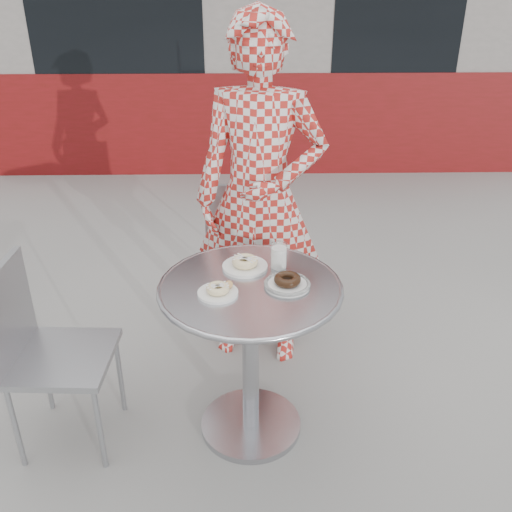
{
  "coord_description": "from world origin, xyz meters",
  "views": [
    {
      "loc": [
        -0.03,
        -2.01,
        1.96
      ],
      "look_at": [
        0.01,
        0.13,
        0.85
      ],
      "focal_mm": 40.0,
      "sensor_mm": 36.0,
      "label": 1
    }
  ],
  "objects_px": {
    "plate_near": "(218,290)",
    "milk_cup": "(279,256)",
    "bistro_table": "(250,324)",
    "chair_far": "(246,272)",
    "plate_checker": "(287,283)",
    "chair_left": "(66,390)",
    "plate_far": "(245,264)",
    "seated_person": "(260,199)"
  },
  "relations": [
    {
      "from": "chair_left",
      "to": "plate_near",
      "type": "relative_size",
      "value": 5.36
    },
    {
      "from": "chair_far",
      "to": "plate_checker",
      "type": "height_order",
      "value": "chair_far"
    },
    {
      "from": "chair_far",
      "to": "chair_left",
      "type": "bearing_deg",
      "value": 53.07
    },
    {
      "from": "chair_far",
      "to": "milk_cup",
      "type": "relative_size",
      "value": 8.02
    },
    {
      "from": "plate_far",
      "to": "plate_near",
      "type": "height_order",
      "value": "plate_far"
    },
    {
      "from": "chair_far",
      "to": "plate_checker",
      "type": "relative_size",
      "value": 4.74
    },
    {
      "from": "bistro_table",
      "to": "plate_near",
      "type": "distance_m",
      "value": 0.25
    },
    {
      "from": "seated_person",
      "to": "plate_near",
      "type": "bearing_deg",
      "value": -93.48
    },
    {
      "from": "bistro_table",
      "to": "chair_far",
      "type": "relative_size",
      "value": 0.86
    },
    {
      "from": "chair_far",
      "to": "plate_far",
      "type": "distance_m",
      "value": 1.0
    },
    {
      "from": "plate_checker",
      "to": "chair_far",
      "type": "bearing_deg",
      "value": 99.41
    },
    {
      "from": "plate_far",
      "to": "plate_checker",
      "type": "height_order",
      "value": "same"
    },
    {
      "from": "chair_left",
      "to": "seated_person",
      "type": "height_order",
      "value": "seated_person"
    },
    {
      "from": "bistro_table",
      "to": "milk_cup",
      "type": "bearing_deg",
      "value": 50.63
    },
    {
      "from": "seated_person",
      "to": "plate_near",
      "type": "relative_size",
      "value": 11.01
    },
    {
      "from": "milk_cup",
      "to": "seated_person",
      "type": "bearing_deg",
      "value": 97.88
    },
    {
      "from": "chair_left",
      "to": "plate_far",
      "type": "xyz_separation_m",
      "value": [
        0.8,
        0.18,
        0.53
      ]
    },
    {
      "from": "seated_person",
      "to": "plate_checker",
      "type": "xyz_separation_m",
      "value": [
        0.09,
        -0.65,
        -0.11
      ]
    },
    {
      "from": "chair_left",
      "to": "milk_cup",
      "type": "xyz_separation_m",
      "value": [
        0.95,
        0.19,
        0.56
      ]
    },
    {
      "from": "plate_far",
      "to": "milk_cup",
      "type": "height_order",
      "value": "milk_cup"
    },
    {
      "from": "plate_checker",
      "to": "milk_cup",
      "type": "relative_size",
      "value": 1.69
    },
    {
      "from": "bistro_table",
      "to": "plate_checker",
      "type": "xyz_separation_m",
      "value": [
        0.15,
        -0.01,
        0.2
      ]
    },
    {
      "from": "chair_far",
      "to": "chair_left",
      "type": "distance_m",
      "value": 1.31
    },
    {
      "from": "plate_checker",
      "to": "milk_cup",
      "type": "xyz_separation_m",
      "value": [
        -0.03,
        0.16,
        0.04
      ]
    },
    {
      "from": "bistro_table",
      "to": "milk_cup",
      "type": "xyz_separation_m",
      "value": [
        0.13,
        0.15,
        0.24
      ]
    },
    {
      "from": "bistro_table",
      "to": "plate_near",
      "type": "relative_size",
      "value": 4.76
    },
    {
      "from": "milk_cup",
      "to": "bistro_table",
      "type": "bearing_deg",
      "value": -129.37
    },
    {
      "from": "chair_far",
      "to": "milk_cup",
      "type": "xyz_separation_m",
      "value": [
        0.14,
        -0.85,
        0.55
      ]
    },
    {
      "from": "chair_left",
      "to": "seated_person",
      "type": "bearing_deg",
      "value": -49.69
    },
    {
      "from": "chair_far",
      "to": "plate_near",
      "type": "relative_size",
      "value": 5.57
    },
    {
      "from": "chair_left",
      "to": "milk_cup",
      "type": "height_order",
      "value": "milk_cup"
    },
    {
      "from": "bistro_table",
      "to": "chair_far",
      "type": "xyz_separation_m",
      "value": [
        -0.02,
        1.0,
        -0.31
      ]
    },
    {
      "from": "seated_person",
      "to": "plate_near",
      "type": "xyz_separation_m",
      "value": [
        -0.18,
        -0.71,
        -0.11
      ]
    },
    {
      "from": "plate_near",
      "to": "milk_cup",
      "type": "bearing_deg",
      "value": 40.63
    },
    {
      "from": "plate_far",
      "to": "plate_checker",
      "type": "bearing_deg",
      "value": -42.54
    },
    {
      "from": "bistro_table",
      "to": "plate_checker",
      "type": "relative_size",
      "value": 4.05
    },
    {
      "from": "bistro_table",
      "to": "seated_person",
      "type": "height_order",
      "value": "seated_person"
    },
    {
      "from": "seated_person",
      "to": "plate_far",
      "type": "bearing_deg",
      "value": -87.83
    },
    {
      "from": "chair_left",
      "to": "plate_checker",
      "type": "relative_size",
      "value": 4.57
    },
    {
      "from": "chair_left",
      "to": "plate_far",
      "type": "relative_size",
      "value": 4.46
    },
    {
      "from": "plate_far",
      "to": "plate_checker",
      "type": "xyz_separation_m",
      "value": [
        0.17,
        -0.16,
        -0.0
      ]
    },
    {
      "from": "bistro_table",
      "to": "plate_near",
      "type": "height_order",
      "value": "plate_near"
    }
  ]
}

